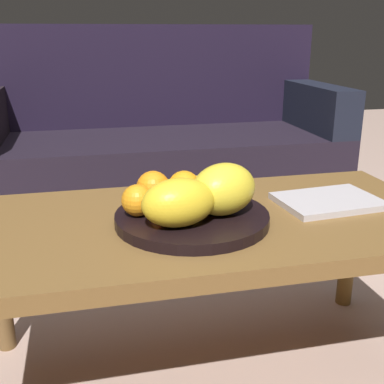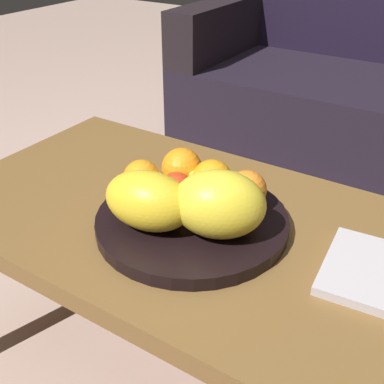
{
  "view_description": "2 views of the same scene",
  "coord_description": "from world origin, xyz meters",
  "px_view_note": "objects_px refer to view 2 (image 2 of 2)",
  "views": [
    {
      "loc": [
        -0.28,
        -1.03,
        0.87
      ],
      "look_at": [
        -0.05,
        -0.03,
        0.52
      ],
      "focal_mm": 45.11,
      "sensor_mm": 36.0,
      "label": 1
    },
    {
      "loc": [
        0.36,
        -0.65,
        0.96
      ],
      "look_at": [
        -0.05,
        -0.03,
        0.52
      ],
      "focal_mm": 45.55,
      "sensor_mm": 36.0,
      "label": 2
    }
  ],
  "objects_px": {
    "fruit_bowl": "(192,221)",
    "melon_large_front": "(149,201)",
    "coffee_table": "(221,249)",
    "orange_right": "(142,178)",
    "orange_front": "(212,180)",
    "orange_back": "(182,168)",
    "apple_front": "(177,189)",
    "banana_bunch": "(223,189)",
    "orange_left": "(247,190)",
    "melon_smaller_beside": "(219,204)"
  },
  "relations": [
    {
      "from": "coffee_table",
      "to": "orange_back",
      "type": "xyz_separation_m",
      "value": [
        -0.12,
        0.05,
        0.12
      ]
    },
    {
      "from": "melon_smaller_beside",
      "to": "banana_bunch",
      "type": "relative_size",
      "value": 1.0
    },
    {
      "from": "apple_front",
      "to": "banana_bunch",
      "type": "distance_m",
      "value": 0.09
    },
    {
      "from": "orange_right",
      "to": "banana_bunch",
      "type": "xyz_separation_m",
      "value": [
        0.14,
        0.06,
        -0.01
      ]
    },
    {
      "from": "melon_large_front",
      "to": "melon_smaller_beside",
      "type": "relative_size",
      "value": 1.02
    },
    {
      "from": "melon_smaller_beside",
      "to": "orange_right",
      "type": "distance_m",
      "value": 0.19
    },
    {
      "from": "orange_front",
      "to": "orange_back",
      "type": "height_order",
      "value": "orange_back"
    },
    {
      "from": "melon_large_front",
      "to": "orange_right",
      "type": "relative_size",
      "value": 2.23
    },
    {
      "from": "melon_large_front",
      "to": "banana_bunch",
      "type": "bearing_deg",
      "value": 64.72
    },
    {
      "from": "melon_smaller_beside",
      "to": "orange_back",
      "type": "relative_size",
      "value": 1.96
    },
    {
      "from": "orange_left",
      "to": "orange_back",
      "type": "distance_m",
      "value": 0.15
    },
    {
      "from": "melon_large_front",
      "to": "orange_right",
      "type": "distance_m",
      "value": 0.11
    },
    {
      "from": "coffee_table",
      "to": "orange_right",
      "type": "bearing_deg",
      "value": -174.34
    },
    {
      "from": "orange_front",
      "to": "melon_smaller_beside",
      "type": "bearing_deg",
      "value": -53.71
    },
    {
      "from": "fruit_bowl",
      "to": "orange_back",
      "type": "relative_size",
      "value": 4.37
    },
    {
      "from": "melon_large_front",
      "to": "orange_front",
      "type": "xyz_separation_m",
      "value": [
        0.04,
        0.14,
        -0.01
      ]
    },
    {
      "from": "melon_large_front",
      "to": "orange_left",
      "type": "relative_size",
      "value": 2.18
    },
    {
      "from": "apple_front",
      "to": "orange_right",
      "type": "bearing_deg",
      "value": -172.38
    },
    {
      "from": "fruit_bowl",
      "to": "apple_front",
      "type": "distance_m",
      "value": 0.07
    },
    {
      "from": "coffee_table",
      "to": "orange_back",
      "type": "height_order",
      "value": "orange_back"
    },
    {
      "from": "orange_left",
      "to": "orange_right",
      "type": "relative_size",
      "value": 1.02
    },
    {
      "from": "coffee_table",
      "to": "fruit_bowl",
      "type": "distance_m",
      "value": 0.08
    },
    {
      "from": "orange_back",
      "to": "melon_smaller_beside",
      "type": "bearing_deg",
      "value": -35.3
    },
    {
      "from": "orange_front",
      "to": "orange_back",
      "type": "distance_m",
      "value": 0.07
    },
    {
      "from": "orange_front",
      "to": "banana_bunch",
      "type": "xyz_separation_m",
      "value": [
        0.02,
        -0.0,
        -0.01
      ]
    },
    {
      "from": "fruit_bowl",
      "to": "orange_left",
      "type": "height_order",
      "value": "orange_left"
    },
    {
      "from": "melon_large_front",
      "to": "orange_right",
      "type": "xyz_separation_m",
      "value": [
        -0.08,
        0.08,
        -0.02
      ]
    },
    {
      "from": "melon_large_front",
      "to": "melon_smaller_beside",
      "type": "distance_m",
      "value": 0.12
    },
    {
      "from": "fruit_bowl",
      "to": "melon_large_front",
      "type": "distance_m",
      "value": 0.1
    },
    {
      "from": "melon_smaller_beside",
      "to": "orange_right",
      "type": "xyz_separation_m",
      "value": [
        -0.19,
        0.03,
        -0.02
      ]
    },
    {
      "from": "coffee_table",
      "to": "orange_left",
      "type": "distance_m",
      "value": 0.13
    },
    {
      "from": "melon_large_front",
      "to": "banana_bunch",
      "type": "relative_size",
      "value": 1.02
    },
    {
      "from": "coffee_table",
      "to": "orange_front",
      "type": "xyz_separation_m",
      "value": [
        -0.05,
        0.05,
        0.11
      ]
    },
    {
      "from": "orange_front",
      "to": "melon_large_front",
      "type": "bearing_deg",
      "value": -106.47
    },
    {
      "from": "melon_smaller_beside",
      "to": "orange_front",
      "type": "bearing_deg",
      "value": 126.29
    },
    {
      "from": "melon_large_front",
      "to": "coffee_table",
      "type": "bearing_deg",
      "value": 45.8
    },
    {
      "from": "orange_front",
      "to": "orange_right",
      "type": "height_order",
      "value": "orange_front"
    },
    {
      "from": "coffee_table",
      "to": "fruit_bowl",
      "type": "relative_size",
      "value": 3.25
    },
    {
      "from": "fruit_bowl",
      "to": "orange_right",
      "type": "relative_size",
      "value": 4.89
    },
    {
      "from": "apple_front",
      "to": "banana_bunch",
      "type": "height_order",
      "value": "apple_front"
    },
    {
      "from": "melon_smaller_beside",
      "to": "orange_front",
      "type": "relative_size",
      "value": 2.02
    },
    {
      "from": "melon_smaller_beside",
      "to": "orange_left",
      "type": "xyz_separation_m",
      "value": [
        0.0,
        0.1,
        -0.02
      ]
    },
    {
      "from": "melon_smaller_beside",
      "to": "orange_front",
      "type": "xyz_separation_m",
      "value": [
        -0.07,
        0.1,
        -0.02
      ]
    },
    {
      "from": "orange_right",
      "to": "apple_front",
      "type": "xyz_separation_m",
      "value": [
        0.07,
        0.01,
        -0.0
      ]
    },
    {
      "from": "melon_large_front",
      "to": "banana_bunch",
      "type": "height_order",
      "value": "melon_large_front"
    },
    {
      "from": "melon_large_front",
      "to": "melon_smaller_beside",
      "type": "xyz_separation_m",
      "value": [
        0.11,
        0.05,
        0.01
      ]
    },
    {
      "from": "orange_front",
      "to": "orange_right",
      "type": "bearing_deg",
      "value": -152.03
    },
    {
      "from": "melon_smaller_beside",
      "to": "orange_right",
      "type": "bearing_deg",
      "value": 170.48
    },
    {
      "from": "melon_smaller_beside",
      "to": "orange_back",
      "type": "bearing_deg",
      "value": 144.7
    },
    {
      "from": "orange_left",
      "to": "apple_front",
      "type": "height_order",
      "value": "orange_left"
    }
  ]
}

